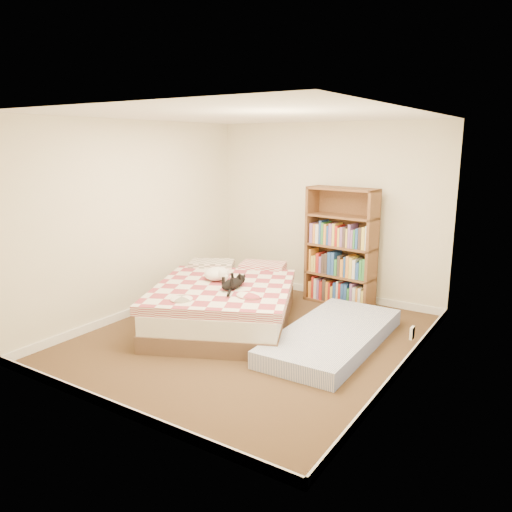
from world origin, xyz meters
The scene contains 6 objects.
room centered at (0.00, 0.00, 1.20)m, with size 3.51×4.01×2.51m.
bed centered at (-0.54, 0.29, 0.27)m, with size 2.31×2.64×0.59m.
bookshelf centered at (0.34, 1.77, 0.59)m, with size 1.01×0.42×1.63m.
floor_mattress centered at (0.88, 0.34, 0.09)m, with size 0.93×2.07×0.19m, color #6B78B3.
black_cat centered at (-0.30, 0.10, 0.59)m, with size 0.22×0.62×0.14m.
white_dog centered at (-0.68, 0.27, 0.61)m, with size 0.42×0.44×0.17m.
Camera 1 is at (3.00, -4.54, 2.22)m, focal length 35.00 mm.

